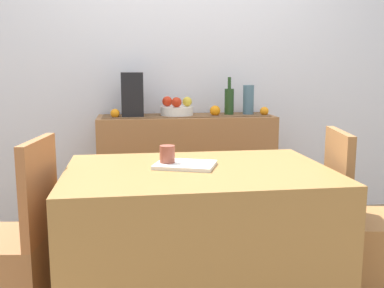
{
  "coord_description": "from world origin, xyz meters",
  "views": [
    {
      "loc": [
        -0.42,
        -2.4,
        1.2
      ],
      "look_at": [
        -0.01,
        0.38,
        0.73
      ],
      "focal_mm": 41.19,
      "sensor_mm": 36.0,
      "label": 1
    }
  ],
  "objects_px": {
    "sideboard_console": "(186,170)",
    "dining_table": "(198,242)",
    "wine_bottle": "(229,101)",
    "chair_by_corner": "(365,251)",
    "ceramic_vase": "(248,100)",
    "coffee_cup": "(167,156)",
    "fruit_bowl": "(177,111)",
    "chair_near_window": "(9,274)",
    "open_book": "(185,165)",
    "coffee_maker": "(132,95)"
  },
  "relations": [
    {
      "from": "sideboard_console",
      "to": "dining_table",
      "type": "relative_size",
      "value": 1.07
    },
    {
      "from": "wine_bottle",
      "to": "chair_by_corner",
      "type": "xyz_separation_m",
      "value": [
        0.43,
        -1.3,
        -0.7
      ]
    },
    {
      "from": "ceramic_vase",
      "to": "chair_by_corner",
      "type": "relative_size",
      "value": 0.26
    },
    {
      "from": "dining_table",
      "to": "chair_by_corner",
      "type": "relative_size",
      "value": 1.38
    },
    {
      "from": "coffee_cup",
      "to": "chair_by_corner",
      "type": "distance_m",
      "value": 1.15
    },
    {
      "from": "fruit_bowl",
      "to": "chair_near_window",
      "type": "xyz_separation_m",
      "value": [
        -0.93,
        -1.31,
        -0.63
      ]
    },
    {
      "from": "sideboard_console",
      "to": "open_book",
      "type": "distance_m",
      "value": 1.31
    },
    {
      "from": "fruit_bowl",
      "to": "ceramic_vase",
      "type": "distance_m",
      "value": 0.56
    },
    {
      "from": "ceramic_vase",
      "to": "chair_by_corner",
      "type": "bearing_deg",
      "value": -77.78
    },
    {
      "from": "open_book",
      "to": "chair_by_corner",
      "type": "relative_size",
      "value": 0.31
    },
    {
      "from": "sideboard_console",
      "to": "coffee_cup",
      "type": "relative_size",
      "value": 13.14
    },
    {
      "from": "fruit_bowl",
      "to": "coffee_cup",
      "type": "height_order",
      "value": "fruit_bowl"
    },
    {
      "from": "sideboard_console",
      "to": "coffee_maker",
      "type": "xyz_separation_m",
      "value": [
        -0.4,
        0.0,
        0.59
      ]
    },
    {
      "from": "open_book",
      "to": "chair_near_window",
      "type": "height_order",
      "value": "chair_near_window"
    },
    {
      "from": "coffee_maker",
      "to": "coffee_cup",
      "type": "bearing_deg",
      "value": -83.18
    },
    {
      "from": "coffee_maker",
      "to": "dining_table",
      "type": "relative_size",
      "value": 0.26
    },
    {
      "from": "fruit_bowl",
      "to": "coffee_maker",
      "type": "distance_m",
      "value": 0.36
    },
    {
      "from": "sideboard_console",
      "to": "wine_bottle",
      "type": "bearing_deg",
      "value": 0.0
    },
    {
      "from": "wine_bottle",
      "to": "dining_table",
      "type": "height_order",
      "value": "wine_bottle"
    },
    {
      "from": "wine_bottle",
      "to": "chair_by_corner",
      "type": "relative_size",
      "value": 0.32
    },
    {
      "from": "dining_table",
      "to": "open_book",
      "type": "bearing_deg",
      "value": 141.55
    },
    {
      "from": "coffee_cup",
      "to": "chair_near_window",
      "type": "xyz_separation_m",
      "value": [
        -0.75,
        -0.07,
        -0.52
      ]
    },
    {
      "from": "coffee_cup",
      "to": "chair_near_window",
      "type": "distance_m",
      "value": 0.92
    },
    {
      "from": "dining_table",
      "to": "chair_by_corner",
      "type": "xyz_separation_m",
      "value": [
        0.89,
        0.0,
        -0.1
      ]
    },
    {
      "from": "coffee_cup",
      "to": "ceramic_vase",
      "type": "bearing_deg",
      "value": 59.02
    },
    {
      "from": "sideboard_console",
      "to": "ceramic_vase",
      "type": "xyz_separation_m",
      "value": [
        0.49,
        0.0,
        0.54
      ]
    },
    {
      "from": "coffee_maker",
      "to": "coffee_cup",
      "type": "distance_m",
      "value": 1.27
    },
    {
      "from": "dining_table",
      "to": "chair_near_window",
      "type": "height_order",
      "value": "chair_near_window"
    },
    {
      "from": "dining_table",
      "to": "chair_by_corner",
      "type": "bearing_deg",
      "value": 0.2
    },
    {
      "from": "coffee_maker",
      "to": "dining_table",
      "type": "bearing_deg",
      "value": -77.57
    },
    {
      "from": "sideboard_console",
      "to": "dining_table",
      "type": "height_order",
      "value": "sideboard_console"
    },
    {
      "from": "dining_table",
      "to": "open_book",
      "type": "xyz_separation_m",
      "value": [
        -0.06,
        0.04,
        0.38
      ]
    },
    {
      "from": "open_book",
      "to": "dining_table",
      "type": "bearing_deg",
      "value": -18.02
    },
    {
      "from": "wine_bottle",
      "to": "chair_near_window",
      "type": "distance_m",
      "value": 2.0
    },
    {
      "from": "fruit_bowl",
      "to": "dining_table",
      "type": "distance_m",
      "value": 1.41
    },
    {
      "from": "coffee_maker",
      "to": "ceramic_vase",
      "type": "height_order",
      "value": "coffee_maker"
    },
    {
      "from": "ceramic_vase",
      "to": "coffee_maker",
      "type": "bearing_deg",
      "value": 180.0
    },
    {
      "from": "fruit_bowl",
      "to": "dining_table",
      "type": "relative_size",
      "value": 0.2
    },
    {
      "from": "sideboard_console",
      "to": "chair_by_corner",
      "type": "bearing_deg",
      "value": -59.42
    },
    {
      "from": "fruit_bowl",
      "to": "coffee_maker",
      "type": "relative_size",
      "value": 0.75
    },
    {
      "from": "wine_bottle",
      "to": "coffee_cup",
      "type": "height_order",
      "value": "wine_bottle"
    },
    {
      "from": "chair_by_corner",
      "to": "dining_table",
      "type": "bearing_deg",
      "value": -179.8
    },
    {
      "from": "coffee_maker",
      "to": "open_book",
      "type": "height_order",
      "value": "coffee_maker"
    },
    {
      "from": "wine_bottle",
      "to": "ceramic_vase",
      "type": "relative_size",
      "value": 1.27
    },
    {
      "from": "sideboard_console",
      "to": "dining_table",
      "type": "bearing_deg",
      "value": -95.12
    },
    {
      "from": "coffee_maker",
      "to": "sideboard_console",
      "type": "bearing_deg",
      "value": 0.0
    },
    {
      "from": "sideboard_console",
      "to": "ceramic_vase",
      "type": "bearing_deg",
      "value": 0.0
    },
    {
      "from": "wine_bottle",
      "to": "dining_table",
      "type": "xyz_separation_m",
      "value": [
        -0.45,
        -1.3,
        -0.59
      ]
    },
    {
      "from": "fruit_bowl",
      "to": "chair_by_corner",
      "type": "height_order",
      "value": "fruit_bowl"
    },
    {
      "from": "ceramic_vase",
      "to": "dining_table",
      "type": "xyz_separation_m",
      "value": [
        -0.6,
        -1.3,
        -0.6
      ]
    }
  ]
}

